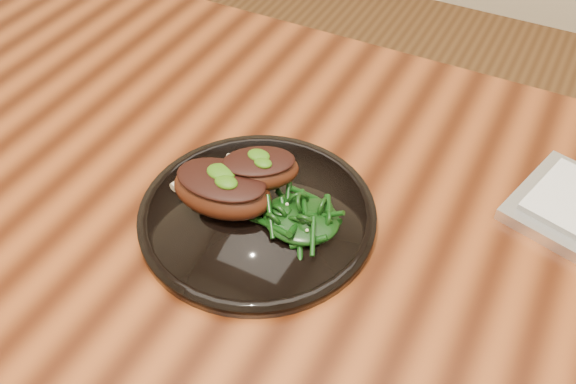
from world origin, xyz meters
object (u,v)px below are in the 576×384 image
at_px(lamb_chop_front, 222,189).
at_px(greens_heap, 301,215).
at_px(desk, 373,306).
at_px(plate, 257,215).

bearing_deg(lamb_chop_front, greens_heap, 8.78).
bearing_deg(greens_heap, desk, 2.35).
xyz_separation_m(plate, greens_heap, (0.05, 0.00, 0.02)).
xyz_separation_m(plate, lamb_chop_front, (-0.04, -0.01, 0.03)).
distance_m(desk, lamb_chop_front, 0.22).
height_order(desk, plate, plate).
bearing_deg(greens_heap, plate, -174.81).
distance_m(plate, lamb_chop_front, 0.05).
bearing_deg(plate, lamb_chop_front, -166.49).
bearing_deg(plate, desk, 3.38).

